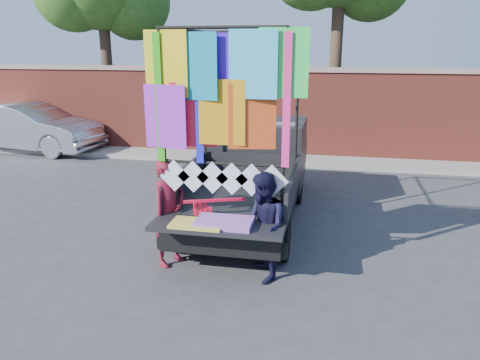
% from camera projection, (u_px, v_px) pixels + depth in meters
% --- Properties ---
extents(ground, '(90.00, 90.00, 0.00)m').
position_uv_depth(ground, '(260.00, 257.00, 7.42)').
color(ground, '#38383A').
rests_on(ground, ground).
extents(brick_wall, '(30.00, 0.45, 2.61)m').
position_uv_depth(brick_wall, '(298.00, 113.00, 13.64)').
color(brick_wall, '#9C3B2D').
rests_on(brick_wall, ground).
extents(curb, '(30.00, 1.20, 0.12)m').
position_uv_depth(curb, '(294.00, 160.00, 13.34)').
color(curb, gray).
rests_on(curb, ground).
extents(pickup_truck, '(2.20, 5.53, 3.48)m').
position_uv_depth(pickup_truck, '(254.00, 168.00, 9.31)').
color(pickup_truck, black).
rests_on(pickup_truck, ground).
extents(sedan, '(4.70, 2.13, 1.50)m').
position_uv_depth(sedan, '(31.00, 127.00, 14.58)').
color(sedan, '#B9BBC1').
rests_on(sedan, ground).
extents(woman, '(0.61, 0.72, 1.66)m').
position_uv_depth(woman, '(170.00, 212.00, 7.00)').
color(woman, maroon).
rests_on(woman, ground).
extents(man, '(0.84, 0.93, 1.57)m').
position_uv_depth(man, '(263.00, 227.00, 6.54)').
color(man, black).
rests_on(man, ground).
extents(streamer_bundle, '(0.85, 0.36, 0.62)m').
position_uv_depth(streamer_bundle, '(208.00, 212.00, 6.75)').
color(streamer_bundle, red).
rests_on(streamer_bundle, ground).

